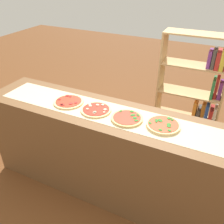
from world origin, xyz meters
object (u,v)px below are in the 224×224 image
Objects in this scene: pizza_spinach_2 at (127,118)px; pizza_pepperoni_0 at (69,102)px; pizza_mushroom_1 at (96,110)px; pizza_spinach_3 at (163,125)px; bookshelf at (198,98)px.

pizza_pepperoni_0 is at bearing 177.99° from pizza_spinach_2.
pizza_mushroom_1 is 1.00× the size of pizza_spinach_3.
bookshelf reaches higher than pizza_spinach_2.
pizza_spinach_2 is (0.31, -0.01, 0.00)m from pizza_mushroom_1.
pizza_mushroom_1 reaches higher than pizza_pepperoni_0.
pizza_pepperoni_0 is 0.31m from pizza_mushroom_1.
pizza_spinach_3 is at bearing -96.34° from bookshelf.
bookshelf reaches higher than pizza_mushroom_1.
pizza_pepperoni_0 is at bearing -131.58° from bookshelf.
bookshelf is at bearing 48.42° from pizza_pepperoni_0.
pizza_pepperoni_0 is 1.03× the size of pizza_mushroom_1.
pizza_spinach_2 is at bearing -1.68° from pizza_mushroom_1.
pizza_mushroom_1 is at bearing -121.86° from bookshelf.
pizza_spinach_3 is at bearing 2.28° from pizza_mushroom_1.
pizza_spinach_3 reaches higher than pizza_spinach_2.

